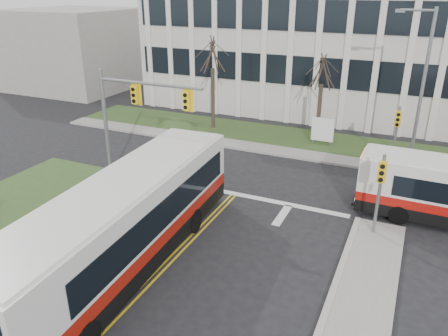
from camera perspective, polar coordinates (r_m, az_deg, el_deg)
ground at (r=17.09m, az=-9.78°, el=-14.47°), size 120.00×120.00×0.00m
sidewalk_cross at (r=28.30m, az=16.48°, el=0.72°), size 44.00×1.60×0.14m
building_lawn at (r=30.92m, az=17.30°, el=2.47°), size 44.00×5.00×0.12m
office_building at (r=41.36m, az=20.79°, el=15.49°), size 40.00×16.00×12.00m
building_annex at (r=50.71m, az=-18.70°, el=14.57°), size 12.00×12.00×8.00m
mast_arm_signal at (r=23.55m, az=-12.27°, el=7.52°), size 6.11×0.38×6.20m
signal_pole_near at (r=19.55m, az=19.74°, el=-2.00°), size 0.34×0.39×3.80m
signal_pole_far at (r=27.55m, az=21.61°, el=4.82°), size 0.34×0.39×3.80m
streetlight at (r=27.69m, az=24.27°, el=10.29°), size 2.15×0.25×9.20m
directory_sign at (r=30.45m, az=12.76°, el=4.86°), size 1.50×0.12×2.00m
tree_left at (r=32.61m, az=-1.51°, el=14.43°), size 1.80×1.80×7.70m
tree_mid at (r=30.33m, az=12.73°, el=12.05°), size 1.80×1.80×6.82m
bus_main at (r=17.14m, az=-12.93°, el=-7.50°), size 3.55×13.47×3.56m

